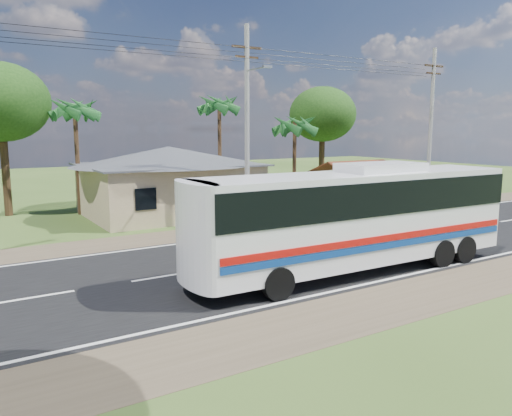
{
  "coord_description": "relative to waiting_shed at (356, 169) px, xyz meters",
  "views": [
    {
      "loc": [
        -11.06,
        -17.22,
        5.49
      ],
      "look_at": [
        0.18,
        1.0,
        2.1
      ],
      "focal_mm": 35.0,
      "sensor_mm": 36.0,
      "label": 1
    }
  ],
  "objects": [
    {
      "name": "palm_mid",
      "position": [
        -7.0,
        7.0,
        4.43
      ],
      "size": [
        2.8,
        2.8,
        8.2
      ],
      "color": "#47301E",
      "rests_on": "ground"
    },
    {
      "name": "coach_bus",
      "position": [
        -10.8,
        -11.7,
        -0.33
      ],
      "size": [
        13.57,
        3.23,
        4.19
      ],
      "rotation": [
        0.0,
        0.0,
        -0.03
      ],
      "color": "silver",
      "rests_on": "ground"
    },
    {
      "name": "house",
      "position": [
        -12.0,
        4.5,
        -0.09
      ],
      "size": [
        12.4,
        10.0,
        5.0
      ],
      "color": "tan",
      "rests_on": "ground"
    },
    {
      "name": "tree_behind_shed",
      "position": [
        3.0,
        7.5,
        3.95
      ],
      "size": [
        5.6,
        5.6,
        9.02
      ],
      "color": "#47301E",
      "rests_on": "ground"
    },
    {
      "name": "palm_far",
      "position": [
        -17.0,
        7.5,
        3.95
      ],
      "size": [
        2.8,
        2.8,
        7.7
      ],
      "color": "#47301E",
      "rests_on": "ground"
    },
    {
      "name": "road",
      "position": [
        -13.0,
        -8.5,
        -2.72
      ],
      "size": [
        120.0,
        16.0,
        0.03
      ],
      "color": "black",
      "rests_on": "ground"
    },
    {
      "name": "person",
      "position": [
        3.9,
        -4.43,
        -1.91
      ],
      "size": [
        0.66,
        0.49,
        1.64
      ],
      "primitive_type": "imported",
      "rotation": [
        0.0,
        0.0,
        3.31
      ],
      "color": "navy",
      "rests_on": "ground"
    },
    {
      "name": "motorcycle",
      "position": [
        -0.6,
        -2.42,
        -2.29
      ],
      "size": [
        1.76,
        1.23,
        0.88
      ],
      "primitive_type": "imported",
      "rotation": [
        0.0,
        0.0,
        2.0
      ],
      "color": "black",
      "rests_on": "ground"
    },
    {
      "name": "utility_poles",
      "position": [
        -10.33,
        -2.01,
        3.04
      ],
      "size": [
        32.8,
        2.22,
        11.0
      ],
      "color": "#9E9E99",
      "rests_on": "ground"
    },
    {
      "name": "concrete_barrier",
      "position": [
        -1.0,
        -2.9,
        -2.28
      ],
      "size": [
        7.0,
        0.3,
        0.9
      ],
      "primitive_type": "cube",
      "color": "#9E9E99",
      "rests_on": "ground"
    },
    {
      "name": "palm_near",
      "position": [
        -3.5,
        2.5,
        2.98
      ],
      "size": [
        2.8,
        2.8,
        6.7
      ],
      "color": "#47301E",
      "rests_on": "ground"
    },
    {
      "name": "ground",
      "position": [
        -13.0,
        -8.5,
        -2.73
      ],
      "size": [
        120.0,
        120.0,
        0.0
      ],
      "primitive_type": "plane",
      "color": "#324B1B",
      "rests_on": "ground"
    },
    {
      "name": "tree_behind_house",
      "position": [
        -21.0,
        9.5,
        4.39
      ],
      "size": [
        6.0,
        6.0,
        9.61
      ],
      "color": "#47301E",
      "rests_on": "ground"
    },
    {
      "name": "waiting_shed",
      "position": [
        0.0,
        0.0,
        0.0
      ],
      "size": [
        5.2,
        4.48,
        3.35
      ],
      "color": "#3C2916",
      "rests_on": "ground"
    }
  ]
}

